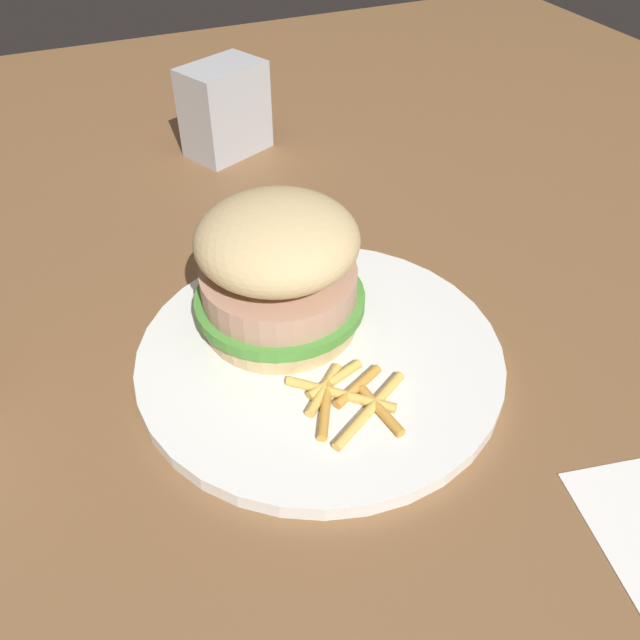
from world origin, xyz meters
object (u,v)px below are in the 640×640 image
Objects in this scene: sandwich at (281,268)px; fries_pile at (349,397)px; plate at (320,355)px; napkin_dispenser at (225,110)px.

fries_pile is at bearing -173.69° from sandwich.
plate is 2.78× the size of napkin_dispenser.
fries_pile is (-0.10, -0.01, -0.05)m from sandwich.
plate is at bearing -120.73° from napkin_dispenser.
plate is 0.06m from fries_pile.
fries_pile is at bearing -120.19° from napkin_dispenser.
sandwich is at bearing 17.31° from plate.
plate is 3.45× the size of fries_pile.
plate is 0.07m from sandwich.
fries_pile reaches higher than plate.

